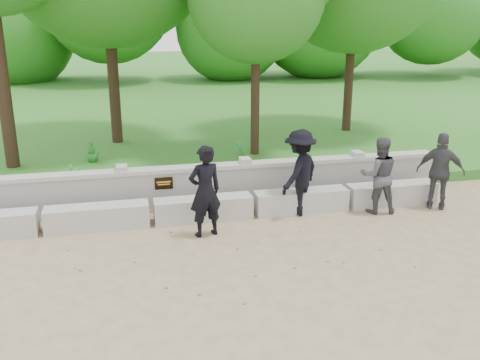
# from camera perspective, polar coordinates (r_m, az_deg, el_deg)

# --- Properties ---
(ground) EXTENTS (80.00, 80.00, 0.00)m
(ground) POSITION_cam_1_polar(r_m,az_deg,el_deg) (8.67, -8.49, -9.26)
(ground) COLOR tan
(ground) RESTS_ON ground
(lawn) EXTENTS (40.00, 22.00, 0.25)m
(lawn) POSITION_cam_1_polar(r_m,az_deg,el_deg) (22.07, -11.56, 7.31)
(lawn) COLOR #1E5C16
(lawn) RESTS_ON ground
(concrete_bench) EXTENTS (11.90, 0.45, 0.45)m
(concrete_bench) POSITION_cam_1_polar(r_m,az_deg,el_deg) (10.32, -9.42, -3.48)
(concrete_bench) COLOR #ABA8A1
(concrete_bench) RESTS_ON ground
(parapet_wall) EXTENTS (12.50, 0.35, 0.90)m
(parapet_wall) POSITION_cam_1_polar(r_m,az_deg,el_deg) (10.90, -9.73, -1.02)
(parapet_wall) COLOR #A19E98
(parapet_wall) RESTS_ON ground
(man_main) EXTENTS (0.70, 0.64, 1.68)m
(man_main) POSITION_cam_1_polar(r_m,az_deg,el_deg) (9.49, -3.75, -1.21)
(man_main) COLOR black
(man_main) RESTS_ON ground
(visitor_left) EXTENTS (0.86, 0.72, 1.55)m
(visitor_left) POSITION_cam_1_polar(r_m,az_deg,el_deg) (10.98, 14.60, 0.50)
(visitor_left) COLOR #414146
(visitor_left) RESTS_ON ground
(visitor_mid) EXTENTS (1.25, 1.22, 1.72)m
(visitor_mid) POSITION_cam_1_polar(r_m,az_deg,el_deg) (10.57, 6.38, 0.79)
(visitor_mid) COLOR black
(visitor_mid) RESTS_ON ground
(visitor_right) EXTENTS (0.99, 0.84, 1.59)m
(visitor_right) POSITION_cam_1_polar(r_m,az_deg,el_deg) (11.56, 20.60, 0.87)
(visitor_right) COLOR #38393D
(visitor_right) RESTS_ON ground
(shrub_a) EXTENTS (0.41, 0.39, 0.64)m
(shrub_a) POSITION_cam_1_polar(r_m,az_deg,el_deg) (11.57, -17.31, 0.06)
(shrub_a) COLOR #2B7E2B
(shrub_a) RESTS_ON lawn
(shrub_b) EXTENTS (0.46, 0.45, 0.66)m
(shrub_b) POSITION_cam_1_polar(r_m,az_deg,el_deg) (13.08, 0.08, 2.87)
(shrub_b) COLOR #2B7E2B
(shrub_b) RESTS_ON lawn
(shrub_c) EXTENTS (0.68, 0.64, 0.60)m
(shrub_c) POSITION_cam_1_polar(r_m,az_deg,el_deg) (13.04, 6.81, 2.57)
(shrub_c) COLOR #2B7E2B
(shrub_c) RESTS_ON lawn
(shrub_d) EXTENTS (0.36, 0.38, 0.58)m
(shrub_d) POSITION_cam_1_polar(r_m,az_deg,el_deg) (14.01, -15.52, 3.04)
(shrub_d) COLOR #2B7E2B
(shrub_d) RESTS_ON lawn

